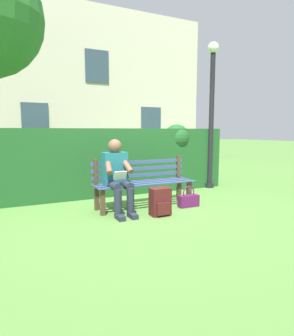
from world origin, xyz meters
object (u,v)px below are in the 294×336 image
object	(u,v)px
park_bench	(143,181)
lamp_post	(212,107)
backpack	(160,202)
person_seated	(117,174)
handbag	(189,200)

from	to	relation	value
park_bench	lamp_post	size ratio (longest dim) A/B	0.54
backpack	lamp_post	distance (m)	3.00
park_bench	backpack	bearing A→B (deg)	91.40
backpack	lamp_post	size ratio (longest dim) A/B	0.13
person_seated	handbag	xyz separation A→B (m)	(-1.21, 0.21, -0.50)
person_seated	backpack	bearing A→B (deg)	140.44
park_bench	handbag	world-z (taller)	park_bench
handbag	backpack	bearing A→B (deg)	19.05
person_seated	backpack	distance (m)	0.80
lamp_post	handbag	bearing A→B (deg)	41.46
person_seated	handbag	distance (m)	1.33
handbag	person_seated	bearing A→B (deg)	-9.80
handbag	lamp_post	xyz separation A→B (m)	(-1.39, -1.23, 1.70)
backpack	handbag	distance (m)	0.72
lamp_post	person_seated	bearing A→B (deg)	21.35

